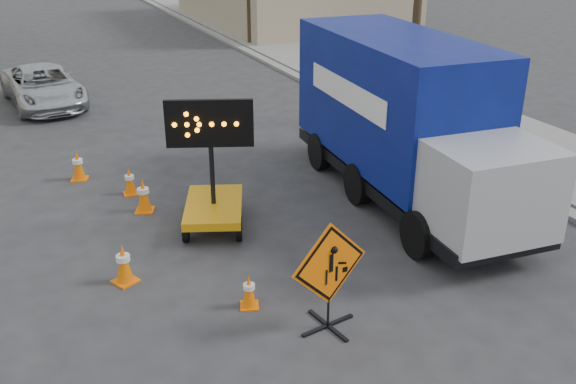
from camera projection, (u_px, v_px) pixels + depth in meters
ground at (346, 372)px, 9.56m from camera, size 100.00×100.00×0.00m
curb_right at (317, 86)px, 24.75m from camera, size 0.40×60.00×0.12m
sidewalk_right at (368, 80)px, 25.63m from camera, size 4.00×60.00×0.15m
construction_sign at (329, 274)px, 10.20m from camera, size 1.43×1.02×1.92m
arrow_board at (213, 199)px, 13.75m from camera, size 1.85×2.30×2.85m
pickup_truck at (43, 86)px, 22.32m from camera, size 2.72×5.06×1.35m
box_truck at (404, 130)px, 14.73m from camera, size 3.01×8.02×3.73m
cone_a at (249, 291)px, 11.03m from camera, size 0.41×0.41×0.63m
cone_b at (124, 263)px, 11.73m from camera, size 0.53×0.53×0.79m
cone_c at (143, 195)px, 14.52m from camera, size 0.53×0.53×0.80m
cone_d at (130, 181)px, 15.41m from camera, size 0.37×0.37×0.69m
cone_e at (78, 165)px, 16.23m from camera, size 0.51×0.51×0.78m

